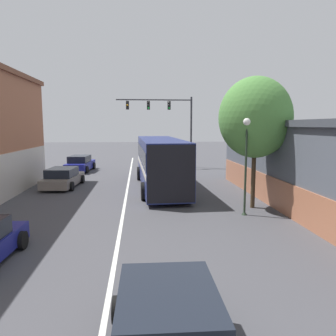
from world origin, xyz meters
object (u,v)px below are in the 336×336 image
bus (160,161)px  parked_car_left_far (63,178)px  hatchback_foreground (169,333)px  street_tree_near (255,118)px  traffic_signal_gantry (167,116)px  parked_car_left_mid (80,164)px  street_lamp (246,152)px

bus → parked_car_left_far: bus is taller
hatchback_foreground → parked_car_left_far: (-5.55, 16.99, 0.02)m
hatchback_foreground → street_tree_near: (5.19, 10.49, 3.87)m
traffic_signal_gantry → bus: bearing=-97.6°
parked_car_left_mid → traffic_signal_gantry: (8.01, 1.76, 4.35)m
bus → street_tree_near: size_ratio=1.71×
bus → hatchback_foreground: (-0.91, -16.06, -1.22)m
parked_car_left_mid → parked_car_left_far: bearing=-173.6°
bus → traffic_signal_gantry: (1.37, 10.31, 3.20)m
parked_car_left_far → hatchback_foreground: bearing=-157.3°
bus → parked_car_left_far: bearing=79.8°
bus → hatchback_foreground: bus is taller
street_tree_near → traffic_signal_gantry: bearing=100.4°
parked_car_left_far → street_lamp: size_ratio=1.01×
traffic_signal_gantry → parked_car_left_far: bearing=-129.8°
hatchback_foreground → street_tree_near: bearing=-25.3°
bus → parked_car_left_far: 6.63m
parked_car_left_far → traffic_signal_gantry: (7.83, 9.38, 4.40)m
parked_car_left_mid → street_tree_near: street_tree_near is taller
bus → street_tree_near: 7.51m
hatchback_foreground → parked_car_left_mid: 25.26m
parked_car_left_mid → street_lamp: 18.55m
street_lamp → street_tree_near: bearing=57.0°
hatchback_foreground → parked_car_left_mid: parked_car_left_mid is taller
hatchback_foreground → traffic_signal_gantry: size_ratio=0.63×
parked_car_left_mid → traffic_signal_gantry: size_ratio=0.62×
hatchback_foreground → street_lamp: 10.43m
parked_car_left_mid → street_tree_near: (10.92, -14.12, 3.80)m
hatchback_foreground → parked_car_left_mid: size_ratio=1.01×
traffic_signal_gantry → street_lamp: bearing=-83.1°
street_lamp → street_tree_near: street_tree_near is taller
parked_car_left_far → traffic_signal_gantry: traffic_signal_gantry is taller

